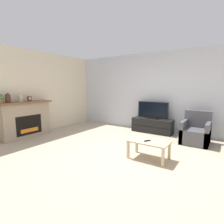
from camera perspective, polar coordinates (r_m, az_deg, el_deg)
The scene contains 13 objects.
ground_plane at distance 4.18m, azimuth 3.79°, elevation -13.41°, with size 24.00×24.00×0.00m, color tan.
wall_back at distance 6.17m, azimuth 15.76°, elevation 6.17°, with size 12.00×0.06×2.70m.
wall_left at distance 6.32m, azimuth -23.89°, elevation 5.82°, with size 0.06×12.00×2.70m.
fireplace at distance 5.96m, azimuth -26.37°, elevation -2.10°, with size 0.49×1.56×1.10m.
mantel_vase_left at distance 5.66m, azimuth -30.85°, elevation 3.88°, with size 0.14×0.14×0.27m.
mantel_vase_centre_left at distance 5.82m, azimuth -27.70°, elevation 3.97°, with size 0.13×0.13×0.23m.
mantel_clock at distance 5.95m, azimuth -25.36°, elevation 3.94°, with size 0.08×0.11×0.15m.
potted_plant at distance 5.58m, azimuth -32.67°, elevation 3.86°, with size 0.16×0.16×0.25m.
tv_stand at distance 6.09m, azimuth 12.98°, elevation -4.33°, with size 1.35×0.44×0.47m.
tv at distance 6.00m, azimuth 13.13°, elevation 0.35°, with size 1.04×0.18×0.57m.
armchair at distance 5.35m, azimuth 25.63°, elevation -6.15°, with size 0.70×0.76×0.87m.
coffee_table at distance 3.87m, azimuth 11.90°, elevation -10.01°, with size 0.85×0.50×0.40m.
remote at distance 3.81m, azimuth 11.43°, elevation -9.17°, with size 0.11×0.15×0.02m.
Camera 1 is at (1.95, -3.36, 1.54)m, focal length 28.00 mm.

